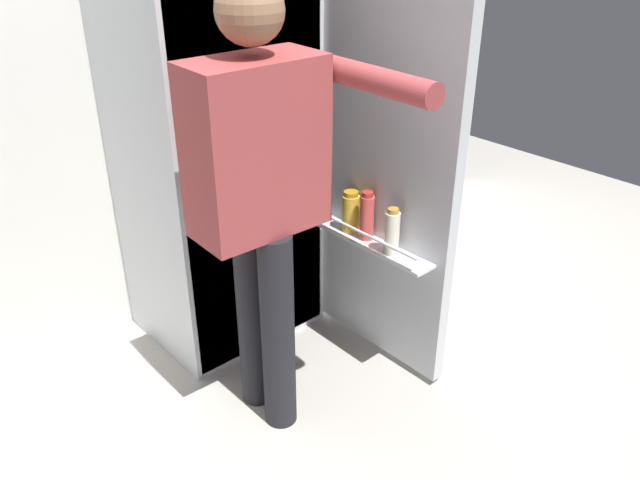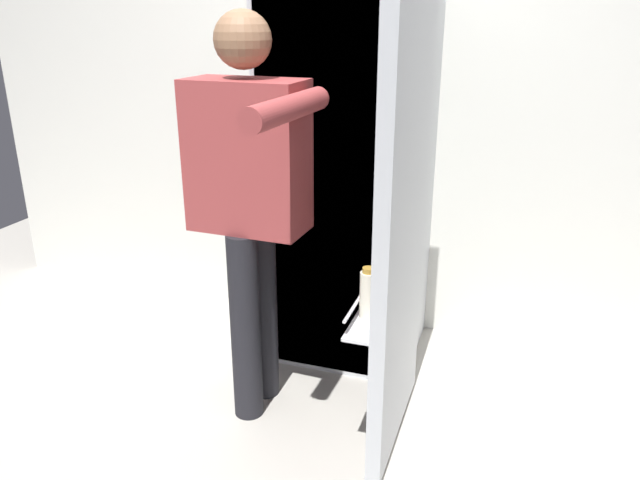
{
  "view_description": "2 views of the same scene",
  "coord_description": "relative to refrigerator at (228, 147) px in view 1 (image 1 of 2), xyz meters",
  "views": [
    {
      "loc": [
        -1.33,
        -1.61,
        1.76
      ],
      "look_at": [
        -0.01,
        -0.13,
        0.69
      ],
      "focal_mm": 35.83,
      "sensor_mm": 36.0,
      "label": 1
    },
    {
      "loc": [
        0.74,
        -2.07,
        1.57
      ],
      "look_at": [
        0.05,
        -0.03,
        0.76
      ],
      "focal_mm": 34.29,
      "sensor_mm": 36.0,
      "label": 2
    }
  ],
  "objects": [
    {
      "name": "refrigerator",
      "position": [
        0.0,
        0.0,
        0.0
      ],
      "size": [
        0.74,
        1.24,
        1.72
      ],
      "color": "silver",
      "rests_on": "ground_plane"
    },
    {
      "name": "ground_plane",
      "position": [
        -0.03,
        -0.48,
        -0.86
      ],
      "size": [
        6.03,
        6.03,
        0.0
      ],
      "primitive_type": "plane",
      "color": "#B7B2A8"
    },
    {
      "name": "person",
      "position": [
        -0.24,
        -0.55,
        0.08
      ],
      "size": [
        0.53,
        0.75,
        1.58
      ],
      "color": "black",
      "rests_on": "ground_plane"
    },
    {
      "name": "kitchen_wall",
      "position": [
        -0.03,
        0.39,
        0.46
      ],
      "size": [
        4.4,
        0.1,
        2.64
      ],
      "primitive_type": "cube",
      "color": "silver",
      "rests_on": "ground_plane"
    }
  ]
}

